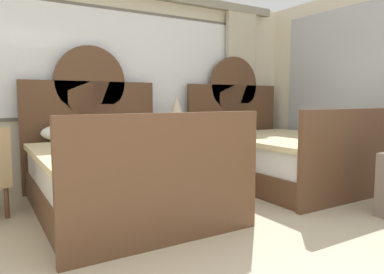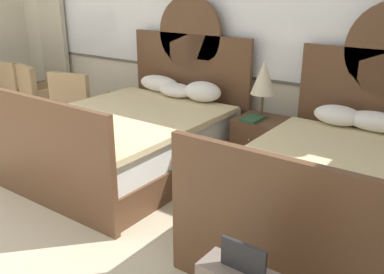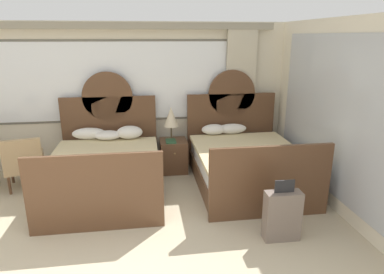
{
  "view_description": "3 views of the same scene",
  "coord_description": "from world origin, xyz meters",
  "px_view_note": "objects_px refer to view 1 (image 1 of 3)",
  "views": [
    {
      "loc": [
        -1.13,
        -0.79,
        1.16
      ],
      "look_at": [
        0.87,
        2.54,
        0.74
      ],
      "focal_mm": 33.09,
      "sensor_mm": 36.0,
      "label": 1
    },
    {
      "loc": [
        3.21,
        -0.45,
        1.97
      ],
      "look_at": [
        1.27,
        2.25,
        0.76
      ],
      "focal_mm": 39.79,
      "sensor_mm": 36.0,
      "label": 2
    },
    {
      "loc": [
        0.77,
        -2.38,
        2.44
      ],
      "look_at": [
        1.5,
        2.68,
        0.91
      ],
      "focal_mm": 31.44,
      "sensor_mm": 36.0,
      "label": 3
    }
  ],
  "objects_px": {
    "bed_near_window": "(120,172)",
    "nightstand_between_beds": "(181,160)",
    "table_lamp_on_nightstand": "(176,109)",
    "book_on_nightstand": "(181,139)",
    "bed_near_mirror": "(279,155)"
  },
  "relations": [
    {
      "from": "bed_near_window",
      "to": "nightstand_between_beds",
      "type": "bearing_deg",
      "value": 32.52
    },
    {
      "from": "bed_near_window",
      "to": "book_on_nightstand",
      "type": "relative_size",
      "value": 8.66
    },
    {
      "from": "bed_near_mirror",
      "to": "book_on_nightstand",
      "type": "distance_m",
      "value": 1.39
    },
    {
      "from": "nightstand_between_beds",
      "to": "table_lamp_on_nightstand",
      "type": "distance_m",
      "value": 0.73
    },
    {
      "from": "book_on_nightstand",
      "to": "bed_near_window",
      "type": "bearing_deg",
      "value": -149.92
    },
    {
      "from": "nightstand_between_beds",
      "to": "table_lamp_on_nightstand",
      "type": "height_order",
      "value": "table_lamp_on_nightstand"
    },
    {
      "from": "bed_near_mirror",
      "to": "nightstand_between_beds",
      "type": "xyz_separation_m",
      "value": [
        -1.15,
        0.75,
        -0.08
      ]
    },
    {
      "from": "bed_near_window",
      "to": "nightstand_between_beds",
      "type": "xyz_separation_m",
      "value": [
        1.16,
        0.74,
        -0.09
      ]
    },
    {
      "from": "bed_near_mirror",
      "to": "table_lamp_on_nightstand",
      "type": "relative_size",
      "value": 3.67
    },
    {
      "from": "nightstand_between_beds",
      "to": "table_lamp_on_nightstand",
      "type": "bearing_deg",
      "value": 113.89
    },
    {
      "from": "bed_near_window",
      "to": "nightstand_between_beds",
      "type": "relative_size",
      "value": 3.74
    },
    {
      "from": "book_on_nightstand",
      "to": "table_lamp_on_nightstand",
      "type": "bearing_deg",
      "value": 81.66
    },
    {
      "from": "nightstand_between_beds",
      "to": "book_on_nightstand",
      "type": "distance_m",
      "value": 0.33
    },
    {
      "from": "bed_near_window",
      "to": "table_lamp_on_nightstand",
      "type": "height_order",
      "value": "bed_near_window"
    },
    {
      "from": "table_lamp_on_nightstand",
      "to": "nightstand_between_beds",
      "type": "bearing_deg",
      "value": -66.11
    }
  ]
}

